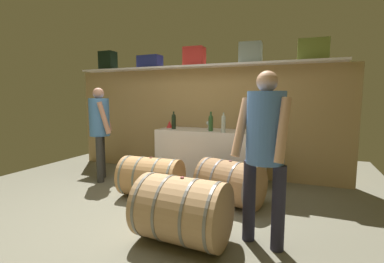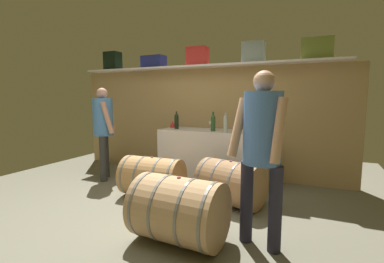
{
  "view_description": "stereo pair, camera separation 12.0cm",
  "coord_description": "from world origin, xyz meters",
  "views": [
    {
      "loc": [
        1.78,
        -2.49,
        1.38
      ],
      "look_at": [
        0.5,
        0.66,
        0.97
      ],
      "focal_mm": 25.91,
      "sensor_mm": 36.0,
      "label": 1
    },
    {
      "loc": [
        1.89,
        -2.44,
        1.38
      ],
      "look_at": [
        0.5,
        0.66,
        0.97
      ],
      "focal_mm": 25.91,
      "sensor_mm": 36.0,
      "label": 2
    }
  ],
  "objects": [
    {
      "name": "ground_plane",
      "position": [
        0.0,
        0.56,
        -0.01
      ],
      "size": [
        6.31,
        7.69,
        0.02
      ],
      "primitive_type": "cube",
      "color": "#6C6958"
    },
    {
      "name": "back_wall_panel",
      "position": [
        0.0,
        2.24,
        0.95
      ],
      "size": [
        5.11,
        0.1,
        1.9
      ],
      "primitive_type": "cube",
      "color": "tan",
      "rests_on": "ground"
    },
    {
      "name": "high_shelf_board",
      "position": [
        0.0,
        2.09,
        1.92
      ],
      "size": [
        4.7,
        0.4,
        0.03
      ],
      "primitive_type": "cube",
      "color": "white",
      "rests_on": "back_wall_panel"
    },
    {
      "name": "toolcase_black",
      "position": [
        -1.87,
        2.09,
        2.11
      ],
      "size": [
        0.3,
        0.23,
        0.35
      ],
      "primitive_type": "cube",
      "rotation": [
        0.0,
        0.0,
        -0.0
      ],
      "color": "black",
      "rests_on": "high_shelf_board"
    },
    {
      "name": "toolcase_navy",
      "position": [
        -0.92,
        2.09,
        2.05
      ],
      "size": [
        0.45,
        0.27,
        0.22
      ],
      "primitive_type": "cube",
      "rotation": [
        0.0,
        0.0,
        -0.05
      ],
      "color": "navy",
      "rests_on": "high_shelf_board"
    },
    {
      "name": "toolcase_red",
      "position": [
        -0.03,
        2.09,
        2.09
      ],
      "size": [
        0.35,
        0.26,
        0.32
      ],
      "primitive_type": "cube",
      "rotation": [
        0.0,
        0.0,
        0.03
      ],
      "color": "red",
      "rests_on": "high_shelf_board"
    },
    {
      "name": "toolcase_grey",
      "position": [
        0.94,
        2.09,
        2.1
      ],
      "size": [
        0.36,
        0.29,
        0.32
      ],
      "primitive_type": "cube",
      "rotation": [
        0.0,
        0.0,
        0.05
      ],
      "color": "gray",
      "rests_on": "high_shelf_board"
    },
    {
      "name": "toolcase_olive",
      "position": [
        1.86,
        2.09,
        2.09
      ],
      "size": [
        0.44,
        0.25,
        0.31
      ],
      "primitive_type": "cube",
      "rotation": [
        0.0,
        0.0,
        0.04
      ],
      "color": "olive",
      "rests_on": "high_shelf_board"
    },
    {
      "name": "work_cabinet",
      "position": [
        0.35,
        1.88,
        0.42
      ],
      "size": [
        1.79,
        0.61,
        0.85
      ],
      "primitive_type": "cube",
      "color": "white",
      "rests_on": "ground"
    },
    {
      "name": "wine_bottle_dark",
      "position": [
        -0.3,
        1.8,
        0.99
      ],
      "size": [
        0.08,
        0.08,
        0.3
      ],
      "color": "black",
      "rests_on": "work_cabinet"
    },
    {
      "name": "wine_bottle_green",
      "position": [
        0.4,
        1.73,
        0.99
      ],
      "size": [
        0.07,
        0.07,
        0.31
      ],
      "color": "#2E542B",
      "rests_on": "work_cabinet"
    },
    {
      "name": "wine_bottle_clear",
      "position": [
        0.63,
        1.65,
        0.99
      ],
      "size": [
        0.07,
        0.07,
        0.31
      ],
      "color": "#B3C0B8",
      "rests_on": "work_cabinet"
    },
    {
      "name": "wine_glass",
      "position": [
        0.29,
        1.94,
        0.95
      ],
      "size": [
        0.07,
        0.07,
        0.14
      ],
      "color": "white",
      "rests_on": "work_cabinet"
    },
    {
      "name": "red_funnel",
      "position": [
        -0.46,
        1.96,
        0.91
      ],
      "size": [
        0.11,
        0.11,
        0.12
      ],
      "primitive_type": "cone",
      "color": "red",
      "rests_on": "work_cabinet"
    },
    {
      "name": "wine_barrel_near",
      "position": [
        -0.16,
        0.78,
        0.28
      ],
      "size": [
        0.86,
        0.59,
        0.57
      ],
      "rotation": [
        0.0,
        0.0,
        0.04
      ],
      "color": "tan",
      "rests_on": "ground"
    },
    {
      "name": "wine_barrel_far",
      "position": [
        0.93,
        0.93,
        0.29
      ],
      "size": [
        0.92,
        0.77,
        0.58
      ],
      "rotation": [
        0.0,
        0.0,
        -0.29
      ],
      "color": "#9C724A",
      "rests_on": "ground"
    },
    {
      "name": "wine_barrel_flank",
      "position": [
        0.74,
        -0.18,
        0.32
      ],
      "size": [
        0.88,
        0.68,
        0.64
      ],
      "rotation": [
        0.0,
        0.0,
        -0.06
      ],
      "color": "tan",
      "rests_on": "ground"
    },
    {
      "name": "winemaker_pouring",
      "position": [
        1.46,
        0.05,
        0.99
      ],
      "size": [
        0.52,
        0.43,
        1.62
      ],
      "rotation": [
        0.0,
        0.0,
        2.83
      ],
      "color": "#27273A",
      "rests_on": "ground"
    },
    {
      "name": "visitor_tasting",
      "position": [
        -1.36,
        1.19,
        0.95
      ],
      "size": [
        0.45,
        0.49,
        1.55
      ],
      "rotation": [
        0.0,
        0.0,
        -0.98
      ],
      "color": "#333333",
      "rests_on": "ground"
    }
  ]
}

